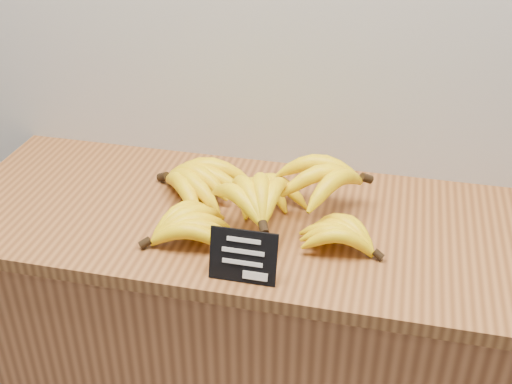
{
  "coord_description": "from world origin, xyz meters",
  "views": [
    {
      "loc": [
        0.24,
        1.61,
        1.7
      ],
      "look_at": [
        -0.01,
        2.7,
        1.02
      ],
      "focal_mm": 45.0,
      "sensor_mm": 36.0,
      "label": 1
    }
  ],
  "objects": [
    {
      "name": "banana_pile",
      "position": [
        -0.02,
        2.74,
        0.98
      ],
      "size": [
        0.53,
        0.38,
        0.12
      ],
      "color": "yellow",
      "rests_on": "counter_top"
    },
    {
      "name": "chalkboard_sign",
      "position": [
        0.0,
        2.53,
        0.98
      ],
      "size": [
        0.13,
        0.03,
        0.1
      ],
      "primitive_type": "cube",
      "rotation": [
        -0.28,
        0.0,
        0.0
      ],
      "color": "black",
      "rests_on": "counter_top"
    },
    {
      "name": "counter",
      "position": [
        -0.01,
        2.75,
        0.45
      ],
      "size": [
        1.38,
        0.5,
        0.9
      ],
      "primitive_type": "cube",
      "color": "#A86236",
      "rests_on": "ground"
    },
    {
      "name": "counter_top",
      "position": [
        -0.01,
        2.75,
        0.92
      ],
      "size": [
        1.38,
        0.54,
        0.03
      ],
      "primitive_type": "cube",
      "color": "#92592D",
      "rests_on": "counter"
    }
  ]
}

